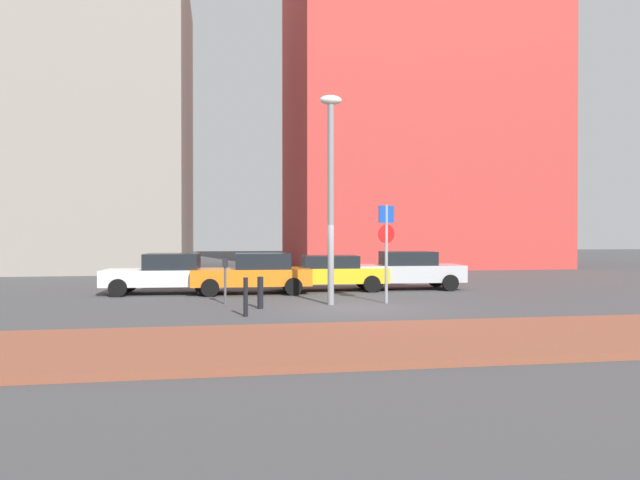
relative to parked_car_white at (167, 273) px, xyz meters
The scene contains 13 objects.
ground_plane 7.90m from the parked_car_white, 41.58° to the right, with size 120.00×120.00×0.00m, color #424244.
sidewalk_brick 12.49m from the parked_car_white, 61.87° to the right, with size 40.00×4.34×0.14m, color brown.
parked_car_white is the anchor object (origin of this frame).
parked_car_orange 3.23m from the parked_car_white, ahead, with size 4.39×2.04×1.50m.
parked_car_yellow 6.17m from the parked_car_white, ahead, with size 4.55×2.05×1.38m.
parked_car_silver 9.35m from the parked_car_white, ahead, with size 4.52×2.27×1.52m.
parking_sign_post 8.44m from the parked_car_white, 30.44° to the right, with size 0.59×0.19×3.16m.
parking_meter 4.19m from the parked_car_white, 59.87° to the right, with size 0.18×0.14×1.45m.
street_lamp 7.56m from the parked_car_white, 38.72° to the right, with size 0.70×0.36×6.57m.
traffic_bollard_near 7.03m from the parked_car_white, 68.09° to the right, with size 0.13×0.13×1.05m, color black.
traffic_bollard_mid 5.84m from the parked_car_white, 57.65° to the right, with size 0.18×0.18×0.95m, color black.
building_colorful_midrise 26.58m from the parked_car_white, 49.38° to the left, with size 17.19×13.79×25.01m, color #BF3833.
building_under_construction 20.34m from the parked_car_white, 110.05° to the left, with size 12.39×14.13×18.73m, color gray.
Camera 1 is at (-3.93, -17.12, 2.22)m, focal length 32.88 mm.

